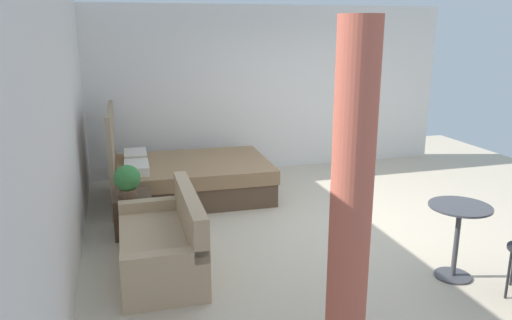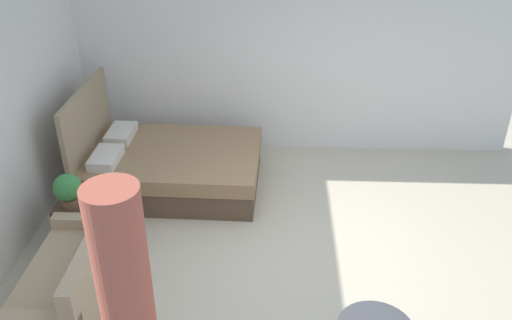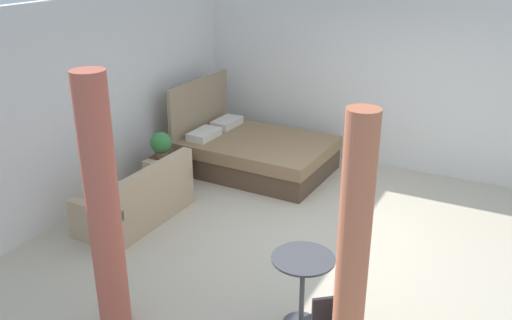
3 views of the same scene
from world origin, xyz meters
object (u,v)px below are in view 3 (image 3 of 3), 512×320
at_px(bed, 253,152).
at_px(potted_plant, 161,144).
at_px(balcony_table, 302,279).
at_px(couch, 138,201).
at_px(nightstand, 169,171).

distance_m(bed, potted_plant, 1.55).
height_order(bed, balcony_table, bed).
bearing_deg(couch, potted_plant, 17.96).
xyz_separation_m(potted_plant, balcony_table, (-1.91, -3.03, -0.18)).
height_order(bed, potted_plant, bed).
height_order(couch, nightstand, couch).
distance_m(bed, couch, 2.25).
relative_size(bed, balcony_table, 3.01).
height_order(bed, nightstand, bed).
xyz_separation_m(bed, potted_plant, (-1.23, 0.85, 0.40)).
height_order(potted_plant, balcony_table, potted_plant).
xyz_separation_m(bed, couch, (-2.18, 0.54, -0.03)).
distance_m(couch, balcony_table, 2.90).
bearing_deg(balcony_table, couch, 70.62).
height_order(nightstand, balcony_table, balcony_table).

